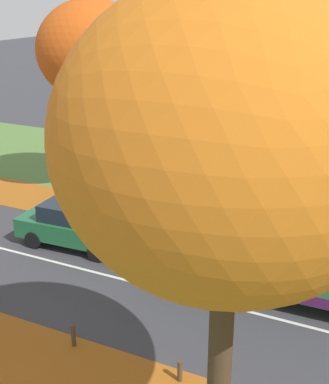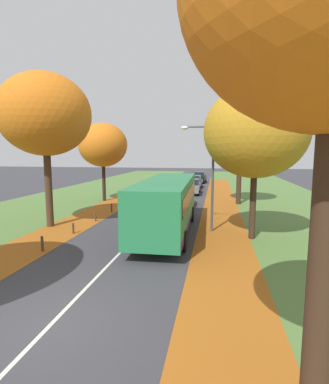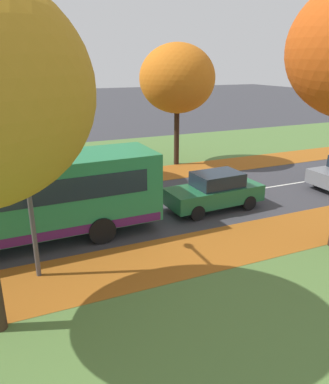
{
  "view_description": "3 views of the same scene",
  "coord_description": "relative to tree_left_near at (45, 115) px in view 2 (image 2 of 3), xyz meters",
  "views": [
    {
      "loc": [
        -13.01,
        7.27,
        8.73
      ],
      "look_at": [
        2.16,
        14.66,
        2.36
      ],
      "focal_mm": 50.0,
      "sensor_mm": 36.0,
      "label": 1
    },
    {
      "loc": [
        4.2,
        -6.67,
        4.49
      ],
      "look_at": [
        1.35,
        9.71,
        2.28
      ],
      "focal_mm": 28.0,
      "sensor_mm": 36.0,
      "label": 2
    },
    {
      "loc": [
        14.48,
        9.77,
        6.06
      ],
      "look_at": [
        1.97,
        15.28,
        1.31
      ],
      "focal_mm": 35.0,
      "sensor_mm": 36.0,
      "label": 3
    }
  ],
  "objects": [
    {
      "name": "ground_plane",
      "position": [
        5.74,
        -9.74,
        -6.66
      ],
      "size": [
        160.0,
        160.0,
        0.0
      ],
      "primitive_type": "plane",
      "color": "#38383D"
    },
    {
      "name": "grass_verge_left",
      "position": [
        -3.46,
        10.26,
        -6.65
      ],
      "size": [
        12.0,
        90.0,
        0.01
      ],
      "primitive_type": "cube",
      "color": "#517538",
      "rests_on": "ground"
    },
    {
      "name": "leaf_litter_left",
      "position": [
        1.14,
        4.26,
        -6.65
      ],
      "size": [
        2.8,
        60.0,
        0.0
      ],
      "primitive_type": "cube",
      "color": "#9E5619",
      "rests_on": "grass_verge_left"
    },
    {
      "name": "grass_verge_right",
      "position": [
        14.94,
        10.26,
        -6.65
      ],
      "size": [
        12.0,
        90.0,
        0.01
      ],
      "primitive_type": "cube",
      "color": "#517538",
      "rests_on": "ground"
    },
    {
      "name": "leaf_litter_right",
      "position": [
        10.34,
        4.26,
        -6.65
      ],
      "size": [
        2.8,
        60.0,
        0.0
      ],
      "primitive_type": "cube",
      "color": "#9E5619",
      "rests_on": "grass_verge_right"
    },
    {
      "name": "road_centre_line",
      "position": [
        5.74,
        10.26,
        -6.65
      ],
      "size": [
        0.12,
        80.0,
        0.01
      ],
      "primitive_type": "cube",
      "color": "silver",
      "rests_on": "ground"
    },
    {
      "name": "tree_left_near",
      "position": [
        0.0,
        0.0,
        0.0
      ],
      "size": [
        5.34,
        5.34,
        9.09
      ],
      "color": "#422D1E",
      "rests_on": "ground"
    },
    {
      "name": "tree_left_mid",
      "position": [
        -0.37,
        9.91,
        -1.5
      ],
      "size": [
        4.45,
        4.45,
        7.17
      ],
      "color": "black",
      "rests_on": "ground"
    },
    {
      "name": "tree_right_near",
      "position": [
        11.84,
        -0.59,
        -1.14
      ],
      "size": [
        5.2,
        5.2,
        7.87
      ],
      "color": "#382619",
      "rests_on": "ground"
    },
    {
      "name": "tree_right_mid",
      "position": [
        11.88,
        10.19,
        -0.27
      ],
      "size": [
        4.62,
        4.62,
        8.5
      ],
      "color": "#382619",
      "rests_on": "ground"
    },
    {
      "name": "bollard_third",
      "position": [
        2.19,
        -4.38,
        -6.3
      ],
      "size": [
        0.12,
        0.12,
        0.71
      ],
      "primitive_type": "cylinder",
      "color": "#4C3823",
      "rests_on": "ground"
    },
    {
      "name": "bollard_fourth",
      "position": [
        2.17,
        -1.33,
        -6.36
      ],
      "size": [
        0.12,
        0.12,
        0.6
      ],
      "primitive_type": "cylinder",
      "color": "#4C3823",
      "rests_on": "ground"
    },
    {
      "name": "bollard_fifth",
      "position": [
        2.19,
        1.73,
        -6.38
      ],
      "size": [
        0.12,
        0.12,
        0.56
      ],
      "primitive_type": "cylinder",
      "color": "#4C3823",
      "rests_on": "ground"
    },
    {
      "name": "bollard_sixth",
      "position": [
        2.2,
        4.78,
        -6.33
      ],
      "size": [
        0.12,
        0.12,
        0.65
      ],
      "primitive_type": "cylinder",
      "color": "#4C3823",
      "rests_on": "ground"
    },
    {
      "name": "streetlamp_right",
      "position": [
        9.41,
        0.52,
        -2.92
      ],
      "size": [
        1.89,
        0.28,
        6.0
      ],
      "color": "#47474C",
      "rests_on": "ground"
    },
    {
      "name": "bus",
      "position": [
        7.26,
        -0.07,
        -4.96
      ],
      "size": [
        2.83,
        10.45,
        2.98
      ],
      "color": "#237A47",
      "rests_on": "ground"
    },
    {
      "name": "car_green_lead",
      "position": [
        7.15,
        8.16,
        -5.84
      ],
      "size": [
        1.93,
        4.27,
        1.62
      ],
      "color": "#1E6038",
      "rests_on": "ground"
    },
    {
      "name": "car_grey_following",
      "position": [
        7.33,
        15.99,
        -5.84
      ],
      "size": [
        1.83,
        4.22,
        1.62
      ],
      "color": "slate",
      "rests_on": "ground"
    },
    {
      "name": "car_blue_third_in_line",
      "position": [
        7.23,
        21.12,
        -5.84
      ],
      "size": [
        1.92,
        4.27,
        1.62
      ],
      "color": "#233D9E",
      "rests_on": "ground"
    },
    {
      "name": "car_black_fourth_in_line",
      "position": [
        7.5,
        28.42,
        -5.84
      ],
      "size": [
        1.91,
        4.26,
        1.62
      ],
      "color": "black",
      "rests_on": "ground"
    }
  ]
}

